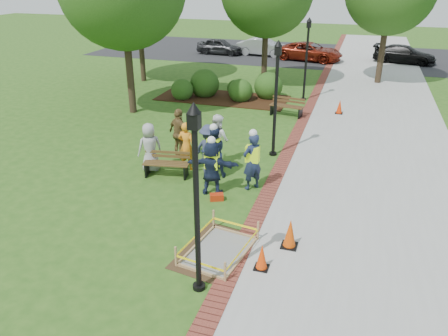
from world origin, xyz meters
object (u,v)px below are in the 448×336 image
(lamp_near, at_px, (196,189))
(cone_front, at_px, (262,257))
(wet_concrete_pad, at_px, (219,244))
(hivis_worker_a, at_px, (212,166))
(hivis_worker_b, at_px, (252,160))
(bench_near, at_px, (167,169))
(hivis_worker_c, at_px, (214,151))

(lamp_near, bearing_deg, cone_front, 43.44)
(wet_concrete_pad, xyz_separation_m, hivis_worker_a, (-1.19, 2.95, 0.71))
(wet_concrete_pad, bearing_deg, hivis_worker_a, 111.98)
(hivis_worker_b, bearing_deg, hivis_worker_a, -148.08)
(wet_concrete_pad, xyz_separation_m, bench_near, (-3.07, 3.66, 0.03))
(lamp_near, height_order, hivis_worker_a, lamp_near)
(cone_front, xyz_separation_m, hivis_worker_a, (-2.35, 3.27, 0.62))
(cone_front, height_order, hivis_worker_a, hivis_worker_a)
(wet_concrete_pad, xyz_separation_m, hivis_worker_c, (-1.53, 4.12, 0.70))
(cone_front, xyz_separation_m, hivis_worker_c, (-2.69, 4.44, 0.61))
(hivis_worker_a, xyz_separation_m, hivis_worker_c, (-0.34, 1.17, -0.01))
(bench_near, height_order, hivis_worker_a, hivis_worker_a)
(bench_near, relative_size, hivis_worker_c, 0.85)
(hivis_worker_a, relative_size, hivis_worker_c, 1.01)
(hivis_worker_c, bearing_deg, hivis_worker_b, -18.40)
(bench_near, bearing_deg, hivis_worker_a, -20.50)
(hivis_worker_a, xyz_separation_m, hivis_worker_b, (1.11, 0.69, 0.05))
(bench_near, bearing_deg, wet_concrete_pad, -49.98)
(cone_front, relative_size, hivis_worker_c, 0.36)
(wet_concrete_pad, relative_size, hivis_worker_c, 1.35)
(hivis_worker_a, bearing_deg, lamp_near, -74.70)
(hivis_worker_a, height_order, hivis_worker_b, hivis_worker_b)
(wet_concrete_pad, relative_size, hivis_worker_b, 1.26)
(hivis_worker_a, bearing_deg, hivis_worker_b, 31.92)
(wet_concrete_pad, relative_size, cone_front, 3.78)
(lamp_near, height_order, hivis_worker_c, lamp_near)
(bench_near, bearing_deg, hivis_worker_b, -0.26)
(hivis_worker_b, height_order, hivis_worker_c, hivis_worker_b)
(wet_concrete_pad, xyz_separation_m, lamp_near, (0.00, -1.41, 2.25))
(bench_near, distance_m, hivis_worker_b, 3.07)
(bench_near, xyz_separation_m, cone_front, (4.23, -3.97, 0.06))
(lamp_near, relative_size, hivis_worker_c, 2.26)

